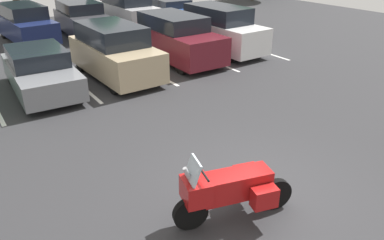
{
  "coord_description": "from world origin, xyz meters",
  "views": [
    {
      "loc": [
        -4.46,
        -4.47,
        4.5
      ],
      "look_at": [
        -0.22,
        1.8,
        0.87
      ],
      "focal_mm": 34.61,
      "sensor_mm": 36.0,
      "label": 1
    }
  ],
  "objects": [
    {
      "name": "car_far_blue",
      "position": [
        7.5,
        15.44,
        0.72
      ],
      "size": [
        2.26,
        4.75,
        1.45
      ],
      "color": "#2D519E",
      "rests_on": "ground"
    },
    {
      "name": "ground",
      "position": [
        0.0,
        0.0,
        -0.05
      ],
      "size": [
        44.0,
        44.0,
        0.1
      ],
      "primitive_type": "cube",
      "color": "#2D2D30"
    },
    {
      "name": "car_far_charcoal",
      "position": [
        1.92,
        15.42,
        0.87
      ],
      "size": [
        2.09,
        4.5,
        1.72
      ],
      "color": "#38383D",
      "rests_on": "ground"
    },
    {
      "name": "car_far_navy",
      "position": [
        -0.88,
        15.57,
        0.89
      ],
      "size": [
        2.13,
        4.76,
        1.79
      ],
      "color": "navy",
      "rests_on": "ground"
    },
    {
      "name": "car_far_silver",
      "position": [
        4.71,
        15.63,
        0.97
      ],
      "size": [
        1.87,
        4.57,
        1.92
      ],
      "color": "#B7B7BC",
      "rests_on": "ground"
    },
    {
      "name": "car_tan",
      "position": [
        0.57,
        7.98,
        0.94
      ],
      "size": [
        1.96,
        4.46,
        1.91
      ],
      "color": "tan",
      "rests_on": "ground"
    },
    {
      "name": "parking_stripes",
      "position": [
        -0.86,
        8.23,
        0.0
      ],
      "size": [
        16.88,
        4.8,
        0.01
      ],
      "color": "silver",
      "rests_on": "ground"
    },
    {
      "name": "motorcycle_touring",
      "position": [
        -0.96,
        -0.48,
        0.65
      ],
      "size": [
        2.23,
        1.12,
        1.37
      ],
      "color": "black",
      "rests_on": "ground"
    },
    {
      "name": "car_grey",
      "position": [
        -2.07,
        7.96,
        0.7
      ],
      "size": [
        1.96,
        4.32,
        1.44
      ],
      "color": "slate",
      "rests_on": "ground"
    },
    {
      "name": "car_white",
      "position": [
        5.94,
        8.63,
        0.99
      ],
      "size": [
        1.91,
        4.53,
        2.01
      ],
      "color": "white",
      "rests_on": "ground"
    },
    {
      "name": "car_maroon",
      "position": [
        3.56,
        8.54,
        0.93
      ],
      "size": [
        1.92,
        4.65,
        1.87
      ],
      "color": "maroon",
      "rests_on": "ground"
    }
  ]
}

